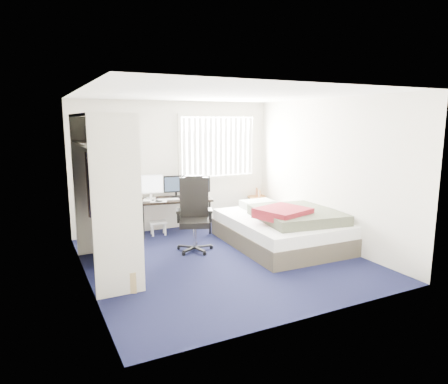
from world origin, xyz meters
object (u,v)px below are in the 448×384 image
Objects in this scene: desk at (175,196)px; nightstand at (258,200)px; office_chair at (194,222)px; bed at (283,227)px.

desk is 1.92m from nightstand.
office_chair is (-0.05, -1.11, -0.24)m from desk.
nightstand is 1.72m from bed.
desk is 0.64× the size of bed.
bed is at bearing -106.54° from nightstand.
nightstand is (1.95, 1.20, -0.02)m from office_chair.
nightstand is 0.36× the size of bed.
desk is at bearing 87.35° from office_chair.
desk is 2.14m from bed.
desk is 1.18× the size of office_chair.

